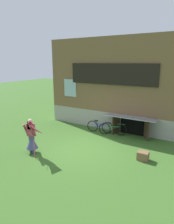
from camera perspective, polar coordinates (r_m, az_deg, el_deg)
The scene contains 7 objects.
ground_plane at distance 9.50m, azimuth -1.13°, elevation -10.34°, with size 60.00×60.00×0.00m, color #386023.
log_house at distance 13.41m, azimuth 10.87°, elevation 8.46°, with size 8.48×5.55×5.32m.
person at distance 9.13m, azimuth -15.70°, elevation -7.45°, with size 0.61×0.52×1.57m.
kite at distance 8.44m, azimuth -16.85°, elevation -5.25°, with size 0.82×0.78×1.49m.
bicycle_green at distance 11.09m, azimuth 7.39°, elevation -4.86°, with size 1.47×0.53×0.70m.
bicycle_blue at distance 11.41m, azimuth 3.71°, elevation -4.23°, with size 1.51×0.33×0.70m.
wooden_crate at distance 8.70m, azimuth 15.82°, elevation -12.04°, with size 0.44×0.37×0.35m, color brown.
Camera 1 is at (4.60, -7.31, 3.95)m, focal length 31.76 mm.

